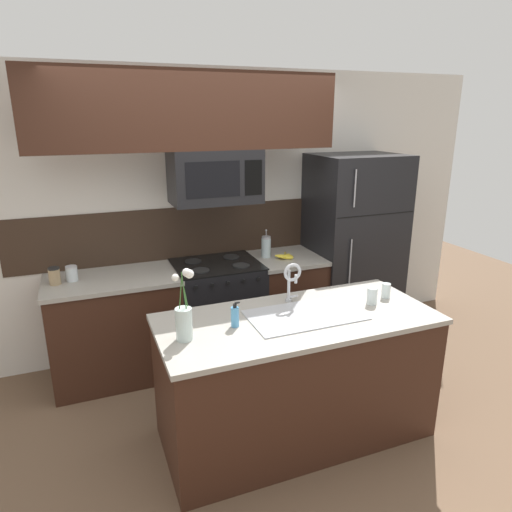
# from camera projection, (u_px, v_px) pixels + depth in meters

# --- Properties ---
(ground_plane) EXTENTS (10.00, 10.00, 0.00)m
(ground_plane) POSITION_uv_depth(u_px,v_px,m) (253.00, 410.00, 3.54)
(ground_plane) COLOR brown
(rear_partition) EXTENTS (5.20, 0.10, 2.60)m
(rear_partition) POSITION_uv_depth(u_px,v_px,m) (234.00, 211.00, 4.40)
(rear_partition) COLOR silver
(rear_partition) RESTS_ON ground
(splash_band) EXTENTS (3.47, 0.01, 0.48)m
(splash_band) POSITION_uv_depth(u_px,v_px,m) (206.00, 231.00, 4.29)
(splash_band) COLOR #332319
(splash_band) RESTS_ON rear_partition
(back_counter_left) EXTENTS (1.08, 0.65, 0.91)m
(back_counter_left) POSITION_uv_depth(u_px,v_px,m) (116.00, 327.00, 3.89)
(back_counter_left) COLOR #381E14
(back_counter_left) RESTS_ON ground
(back_counter_right) EXTENTS (0.64, 0.65, 0.91)m
(back_counter_right) POSITION_uv_depth(u_px,v_px,m) (285.00, 301.00, 4.45)
(back_counter_right) COLOR #381E14
(back_counter_right) RESTS_ON ground
(stove_range) EXTENTS (0.76, 0.64, 0.93)m
(stove_range) POSITION_uv_depth(u_px,v_px,m) (218.00, 311.00, 4.20)
(stove_range) COLOR black
(stove_range) RESTS_ON ground
(microwave) EXTENTS (0.74, 0.40, 0.45)m
(microwave) POSITION_uv_depth(u_px,v_px,m) (215.00, 176.00, 3.82)
(microwave) COLOR black
(upper_cabinet_band) EXTENTS (2.42, 0.34, 0.60)m
(upper_cabinet_band) POSITION_uv_depth(u_px,v_px,m) (188.00, 111.00, 3.56)
(upper_cabinet_band) COLOR #381E14
(refrigerator) EXTENTS (0.85, 0.74, 1.84)m
(refrigerator) POSITION_uv_depth(u_px,v_px,m) (352.00, 247.00, 4.58)
(refrigerator) COLOR black
(refrigerator) RESTS_ON ground
(storage_jar_tall) EXTENTS (0.09, 0.09, 0.14)m
(storage_jar_tall) POSITION_uv_depth(u_px,v_px,m) (55.00, 276.00, 3.58)
(storage_jar_tall) COLOR #997F5B
(storage_jar_tall) RESTS_ON back_counter_left
(storage_jar_medium) EXTENTS (0.09, 0.09, 0.12)m
(storage_jar_medium) POSITION_uv_depth(u_px,v_px,m) (72.00, 273.00, 3.67)
(storage_jar_medium) COLOR silver
(storage_jar_medium) RESTS_ON back_counter_left
(banana_bunch) EXTENTS (0.19, 0.15, 0.08)m
(banana_bunch) POSITION_uv_depth(u_px,v_px,m) (285.00, 256.00, 4.24)
(banana_bunch) COLOR yellow
(banana_bunch) RESTS_ON back_counter_right
(french_press) EXTENTS (0.09, 0.09, 0.27)m
(french_press) POSITION_uv_depth(u_px,v_px,m) (266.00, 247.00, 4.27)
(french_press) COLOR silver
(french_press) RESTS_ON back_counter_right
(island_counter) EXTENTS (1.86, 0.82, 0.91)m
(island_counter) POSITION_uv_depth(u_px,v_px,m) (296.00, 377.00, 3.16)
(island_counter) COLOR #381E14
(island_counter) RESTS_ON ground
(kitchen_sink) EXTENTS (0.76, 0.44, 0.16)m
(kitchen_sink) POSITION_uv_depth(u_px,v_px,m) (305.00, 325.00, 3.06)
(kitchen_sink) COLOR #ADAFB5
(kitchen_sink) RESTS_ON island_counter
(sink_faucet) EXTENTS (0.14, 0.14, 0.31)m
(sink_faucet) POSITION_uv_depth(u_px,v_px,m) (292.00, 277.00, 3.18)
(sink_faucet) COLOR #B7BABF
(sink_faucet) RESTS_ON island_counter
(dish_soap_bottle) EXTENTS (0.06, 0.05, 0.16)m
(dish_soap_bottle) POSITION_uv_depth(u_px,v_px,m) (235.00, 316.00, 2.87)
(dish_soap_bottle) COLOR #4C93C6
(dish_soap_bottle) RESTS_ON island_counter
(drinking_glass) EXTENTS (0.07, 0.07, 0.12)m
(drinking_glass) POSITION_uv_depth(u_px,v_px,m) (372.00, 296.00, 3.21)
(drinking_glass) COLOR silver
(drinking_glass) RESTS_ON island_counter
(spare_glass) EXTENTS (0.06, 0.06, 0.11)m
(spare_glass) POSITION_uv_depth(u_px,v_px,m) (386.00, 291.00, 3.33)
(spare_glass) COLOR silver
(spare_glass) RESTS_ON island_counter
(flower_vase) EXTENTS (0.14, 0.12, 0.45)m
(flower_vase) POSITION_uv_depth(u_px,v_px,m) (184.00, 320.00, 2.69)
(flower_vase) COLOR silver
(flower_vase) RESTS_ON island_counter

